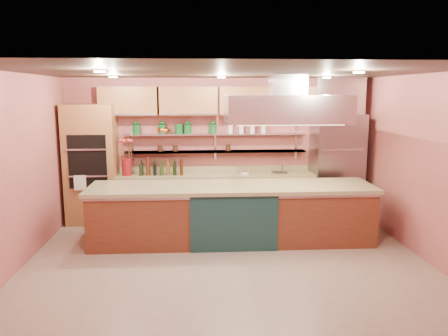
{
  "coord_description": "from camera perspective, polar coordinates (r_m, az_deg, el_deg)",
  "views": [
    {
      "loc": [
        -0.47,
        -6.26,
        2.53
      ],
      "look_at": [
        0.03,
        1.0,
        1.25
      ],
      "focal_mm": 35.0,
      "sensor_mm": 36.0,
      "label": 1
    }
  ],
  "objects": [
    {
      "name": "bar_faucet",
      "position": [
        8.82,
        7.6,
        0.1
      ],
      "size": [
        0.03,
        0.03,
        0.21
      ],
      "primitive_type": "cylinder",
      "rotation": [
        0.0,
        0.0,
        -0.06
      ],
      "color": "white",
      "rests_on": "back_counter"
    },
    {
      "name": "island",
      "position": [
        7.45,
        1.02,
        -5.95
      ],
      "size": [
        4.69,
        1.06,
        0.98
      ],
      "primitive_type": "cube",
      "rotation": [
        0.0,
        0.0,
        -0.01
      ],
      "color": "brown",
      "rests_on": "floor"
    },
    {
      "name": "kitchen_scale",
      "position": [
        8.61,
        2.71,
        -0.5
      ],
      "size": [
        0.17,
        0.15,
        0.08
      ],
      "primitive_type": "cube",
      "rotation": [
        0.0,
        0.0,
        0.34
      ],
      "color": "silver",
      "rests_on": "back_counter"
    },
    {
      "name": "wall_shelf_lower",
      "position": [
        8.72,
        -1.12,
        2.16
      ],
      "size": [
        3.6,
        0.26,
        0.03
      ],
      "primitive_type": "cube",
      "color": "silver",
      "rests_on": "wall_back"
    },
    {
      "name": "upper_cabinets",
      "position": [
        8.6,
        -0.79,
        8.74
      ],
      "size": [
        4.6,
        0.36,
        0.55
      ],
      "primitive_type": "cube",
      "color": "#905B34",
      "rests_on": "wall_back"
    },
    {
      "name": "wall_right",
      "position": [
        7.25,
        24.75,
        0.06
      ],
      "size": [
        0.04,
        5.0,
        2.8
      ],
      "primitive_type": "cube",
      "color": "#A14F4C",
      "rests_on": "floor"
    },
    {
      "name": "oven_stack",
      "position": [
        8.78,
        -16.89,
        0.47
      ],
      "size": [
        0.95,
        0.64,
        2.3
      ],
      "primitive_type": "cube",
      "color": "#905B34",
      "rests_on": "floor"
    },
    {
      "name": "ceiling",
      "position": [
        6.29,
        0.38,
        12.41
      ],
      "size": [
        6.0,
        5.0,
        0.02
      ],
      "primitive_type": "cube",
      "color": "black",
      "rests_on": "wall_back"
    },
    {
      "name": "back_counter",
      "position": [
        8.72,
        -1.04,
        -3.76
      ],
      "size": [
        3.84,
        0.64,
        0.93
      ],
      "primitive_type": "cube",
      "color": "tan",
      "rests_on": "floor"
    },
    {
      "name": "green_canister",
      "position": [
        8.67,
        -5.92,
        5.12
      ],
      "size": [
        0.19,
        0.19,
        0.19
      ],
      "primitive_type": "cylinder",
      "rotation": [
        0.0,
        0.0,
        0.27
      ],
      "color": "#0F461C",
      "rests_on": "wall_shelf_upper"
    },
    {
      "name": "floor",
      "position": [
        6.77,
        0.35,
        -12.07
      ],
      "size": [
        6.0,
        5.0,
        0.02
      ],
      "primitive_type": "cube",
      "color": "gray",
      "rests_on": "ground"
    },
    {
      "name": "refrigerator",
      "position": [
        8.98,
        14.44,
        0.14
      ],
      "size": [
        0.95,
        0.72,
        2.1
      ],
      "primitive_type": "cube",
      "color": "gray",
      "rests_on": "floor"
    },
    {
      "name": "flower_vase",
      "position": [
        8.63,
        -12.57,
        0.16
      ],
      "size": [
        0.23,
        0.23,
        0.34
      ],
      "primitive_type": "cylinder",
      "rotation": [
        0.0,
        0.0,
        -0.22
      ],
      "color": "maroon",
      "rests_on": "back_counter"
    },
    {
      "name": "oil_bottle_cluster",
      "position": [
        8.56,
        -8.17,
        0.05
      ],
      "size": [
        0.92,
        0.35,
        0.29
      ],
      "primitive_type": "cube",
      "rotation": [
        0.0,
        0.0,
        -0.11
      ],
      "color": "black",
      "rests_on": "back_counter"
    },
    {
      "name": "wall_back",
      "position": [
        8.85,
        -0.84,
        2.6
      ],
      "size": [
        6.0,
        0.04,
        2.8
      ],
      "primitive_type": "cube",
      "color": "#A14F4C",
      "rests_on": "floor"
    },
    {
      "name": "copper_kettle",
      "position": [
        8.68,
        -7.71,
        4.92
      ],
      "size": [
        0.2,
        0.2,
        0.14
      ],
      "primitive_type": "ellipsoid",
      "rotation": [
        0.0,
        0.0,
        -0.23
      ],
      "color": "#C86F2E",
      "rests_on": "wall_shelf_upper"
    },
    {
      "name": "wall_left",
      "position": [
        6.85,
        -25.54,
        -0.53
      ],
      "size": [
        0.04,
        5.0,
        2.8
      ],
      "primitive_type": "cube",
      "color": "#A14F4C",
      "rests_on": "floor"
    },
    {
      "name": "range_hood",
      "position": [
        7.31,
        8.18,
        7.65
      ],
      "size": [
        2.0,
        1.0,
        0.45
      ],
      "primitive_type": "cube",
      "color": "silver",
      "rests_on": "ceiling"
    },
    {
      "name": "ceiling_downlights",
      "position": [
        6.48,
        0.24,
        12.07
      ],
      "size": [
        4.0,
        2.8,
        0.02
      ],
      "primitive_type": "cube",
      "color": "#FFE5A5",
      "rests_on": "ceiling"
    },
    {
      "name": "wall_shelf_upper",
      "position": [
        8.68,
        -1.12,
        4.45
      ],
      "size": [
        3.6,
        0.26,
        0.03
      ],
      "primitive_type": "cube",
      "color": "silver",
      "rests_on": "wall_back"
    },
    {
      "name": "wall_front",
      "position": [
        3.96,
        3.06,
        -6.64
      ],
      "size": [
        6.0,
        0.04,
        2.8
      ],
      "primitive_type": "cube",
      "color": "#A14F4C",
      "rests_on": "floor"
    }
  ]
}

